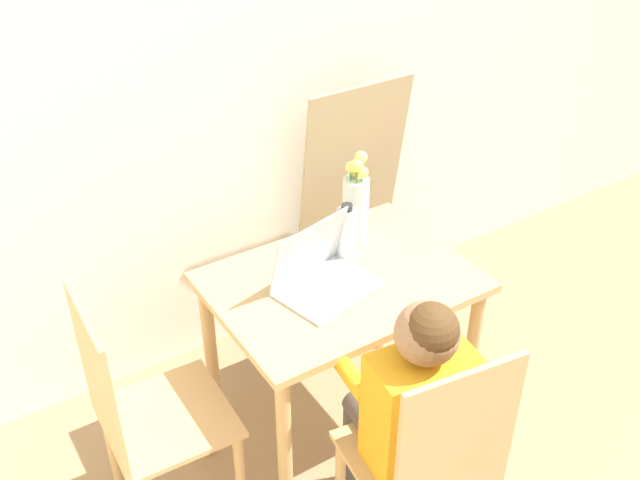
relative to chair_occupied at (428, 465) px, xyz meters
The scene contains 9 objects.
wall_back 1.63m from the chair_occupied, 76.93° to the left, with size 6.40×0.05×2.50m.
dining_table 0.69m from the chair_occupied, 79.16° to the left, with size 0.92×0.67×0.72m.
chair_occupied is the anchor object (origin of this frame).
chair_spare 0.91m from the chair_occupied, 135.35° to the left, with size 0.42×0.42×0.97m.
person_seated 0.21m from the chair_occupied, 82.53° to the left, with size 0.36×0.46×1.06m.
laptop 0.74m from the chair_occupied, 86.30° to the left, with size 0.38×0.31×0.24m.
flower_vase 0.99m from the chair_occupied, 69.80° to the left, with size 0.10×0.10×0.36m.
water_bottle 0.87m from the chair_occupied, 74.11° to the left, with size 0.07×0.07×0.22m.
cardboard_panel 1.39m from the chair_occupied, 65.87° to the left, with size 0.50×0.18×1.18m.
Camera 1 is at (-1.40, -0.26, 2.31)m, focal length 42.00 mm.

